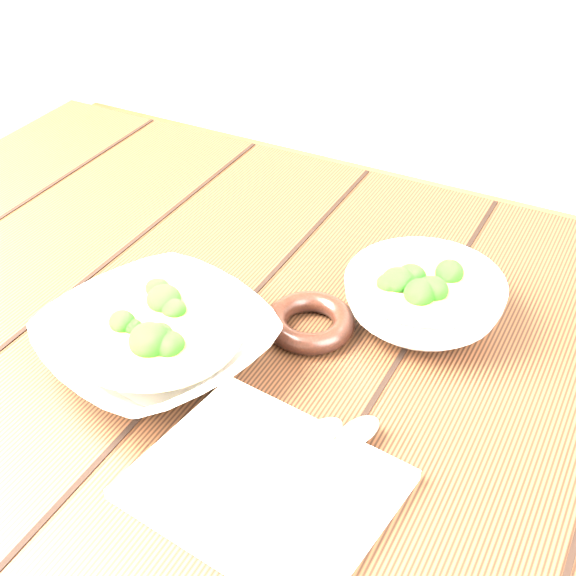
# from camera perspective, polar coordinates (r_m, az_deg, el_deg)

# --- Properties ---
(table) EXTENTS (1.20, 0.80, 0.75)m
(table) POSITION_cam_1_polar(r_m,az_deg,el_deg) (1.02, -2.48, -7.45)
(table) COLOR #3A1E10
(table) RESTS_ON ground
(soup_bowl_front) EXTENTS (0.29, 0.29, 0.07)m
(soup_bowl_front) POSITION_cam_1_polar(r_m,az_deg,el_deg) (0.87, -9.31, -3.82)
(soup_bowl_front) COLOR silver
(soup_bowl_front) RESTS_ON table
(soup_bowl_back) EXTENTS (0.21, 0.21, 0.07)m
(soup_bowl_back) POSITION_cam_1_polar(r_m,az_deg,el_deg) (0.93, 9.60, -0.77)
(soup_bowl_back) COLOR silver
(soup_bowl_back) RESTS_ON table
(trivet) EXTENTS (0.13, 0.13, 0.03)m
(trivet) POSITION_cam_1_polar(r_m,az_deg,el_deg) (0.91, 1.59, -2.45)
(trivet) COLOR black
(trivet) RESTS_ON table
(napkin) EXTENTS (0.24, 0.21, 0.01)m
(napkin) POSITION_cam_1_polar(r_m,az_deg,el_deg) (0.75, -1.68, -13.80)
(napkin) COLOR beige
(napkin) RESTS_ON table
(spoon_left) EXTENTS (0.09, 0.18, 0.01)m
(spoon_left) POSITION_cam_1_polar(r_m,az_deg,el_deg) (0.77, 0.14, -11.44)
(spoon_left) COLOR #9C978A
(spoon_left) RESTS_ON napkin
(spoon_right) EXTENTS (0.08, 0.18, 0.01)m
(spoon_right) POSITION_cam_1_polar(r_m,az_deg,el_deg) (0.77, 3.14, -11.51)
(spoon_right) COLOR #9C978A
(spoon_right) RESTS_ON napkin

